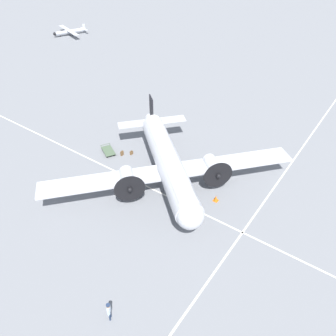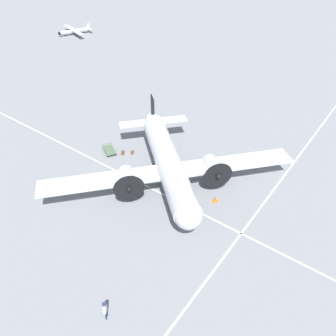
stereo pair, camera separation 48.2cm
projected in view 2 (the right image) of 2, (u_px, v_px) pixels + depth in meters
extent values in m
plane|color=slate|center=(168.00, 180.00, 33.85)|extent=(300.00, 300.00, 0.00)
cube|color=silver|center=(251.00, 220.00, 29.39)|extent=(120.00, 0.16, 0.01)
cube|color=silver|center=(156.00, 191.00, 32.56)|extent=(0.16, 120.00, 0.01)
cylinder|color=silver|center=(168.00, 162.00, 32.44)|extent=(11.78, 13.12, 2.49)
cylinder|color=white|center=(168.00, 157.00, 32.03)|extent=(10.74, 12.07, 1.74)
sphere|color=silver|center=(188.00, 216.00, 26.53)|extent=(2.36, 2.36, 2.36)
cylinder|color=silver|center=(154.00, 124.00, 38.28)|extent=(2.97, 3.14, 1.37)
cube|color=black|center=(153.00, 109.00, 37.67)|extent=(1.19, 1.35, 2.86)
cube|color=silver|center=(153.00, 122.00, 38.49)|extent=(7.03, 6.34, 0.10)
cube|color=silver|center=(170.00, 171.00, 31.77)|extent=(20.51, 18.14, 0.20)
cylinder|color=silver|center=(213.00, 167.00, 32.29)|extent=(2.73, 2.86, 1.37)
cylinder|color=black|center=(218.00, 176.00, 31.18)|extent=(2.20, 1.90, 2.87)
sphere|color=black|center=(218.00, 177.00, 31.08)|extent=(0.48, 0.48, 0.48)
cylinder|color=silver|center=(127.00, 179.00, 30.81)|extent=(2.73, 2.86, 1.37)
cylinder|color=black|center=(129.00, 188.00, 29.70)|extent=(2.20, 1.90, 2.87)
sphere|color=black|center=(129.00, 189.00, 29.60)|extent=(0.48, 0.48, 0.48)
cylinder|color=#4C4C51|center=(211.00, 174.00, 33.11)|extent=(0.18, 0.18, 0.96)
cylinder|color=black|center=(211.00, 177.00, 33.40)|extent=(0.95, 1.03, 1.10)
cylinder|color=#4C4C51|center=(128.00, 185.00, 31.63)|extent=(0.18, 0.18, 0.96)
cylinder|color=black|center=(128.00, 189.00, 31.92)|extent=(0.95, 1.03, 1.10)
cylinder|color=#4C4C51|center=(183.00, 215.00, 28.77)|extent=(0.14, 0.14, 0.87)
cylinder|color=black|center=(182.00, 219.00, 29.03)|extent=(0.59, 0.65, 0.70)
cylinder|color=navy|center=(106.00, 316.00, 21.82)|extent=(0.12, 0.12, 0.79)
cylinder|color=navy|center=(107.00, 312.00, 22.00)|extent=(0.12, 0.12, 0.79)
cube|color=silver|center=(105.00, 309.00, 21.49)|extent=(0.42, 0.36, 0.59)
sphere|color=#8C6647|center=(104.00, 305.00, 21.23)|extent=(0.26, 0.26, 0.26)
cylinder|color=silver|center=(104.00, 312.00, 21.32)|extent=(0.09, 0.09, 0.56)
cylinder|color=silver|center=(106.00, 305.00, 21.70)|extent=(0.09, 0.09, 0.56)
cube|color=maroon|center=(103.00, 308.00, 21.45)|extent=(0.05, 0.03, 0.38)
cylinder|color=navy|center=(104.00, 304.00, 21.17)|extent=(0.38, 0.38, 0.07)
cube|color=brown|center=(132.00, 152.00, 37.60)|extent=(0.38, 0.19, 0.42)
cube|color=#4A3520|center=(132.00, 151.00, 37.46)|extent=(0.14, 0.13, 0.02)
cube|color=brown|center=(123.00, 153.00, 37.43)|extent=(0.39, 0.18, 0.54)
cube|color=#4A3520|center=(123.00, 151.00, 37.25)|extent=(0.14, 0.13, 0.02)
cube|color=#4C6047|center=(109.00, 150.00, 37.82)|extent=(2.05, 2.47, 0.04)
cube|color=#4C6047|center=(106.00, 144.00, 38.45)|extent=(1.01, 0.58, 0.04)
cylinder|color=#4C6047|center=(111.00, 144.00, 38.70)|extent=(0.04, 0.04, 0.22)
cylinder|color=#4C6047|center=(102.00, 146.00, 38.34)|extent=(0.04, 0.04, 0.22)
cylinder|color=black|center=(115.00, 154.00, 37.47)|extent=(0.19, 0.27, 0.28)
cylinder|color=black|center=(108.00, 156.00, 37.16)|extent=(0.19, 0.27, 0.28)
cylinder|color=black|center=(111.00, 147.00, 38.68)|extent=(0.19, 0.27, 0.28)
cylinder|color=black|center=(104.00, 148.00, 38.37)|extent=(0.19, 0.27, 0.28)
cylinder|color=#B7BCC6|center=(75.00, 31.00, 77.18)|extent=(6.93, 3.24, 0.86)
sphere|color=black|center=(60.00, 33.00, 75.57)|extent=(0.78, 0.78, 0.78)
cube|color=#B7BCC6|center=(73.00, 30.00, 76.77)|extent=(4.68, 10.32, 0.08)
cube|color=#B7BCC6|center=(88.00, 26.00, 78.27)|extent=(0.61, 0.27, 1.12)
cube|color=#B7BCC6|center=(89.00, 28.00, 78.61)|extent=(1.70, 3.43, 0.04)
cylinder|color=black|center=(65.00, 36.00, 76.47)|extent=(0.29, 0.17, 0.28)
cylinder|color=#4C4C51|center=(65.00, 35.00, 76.40)|extent=(0.06, 0.06, 0.21)
cylinder|color=black|center=(78.00, 34.00, 77.21)|extent=(0.29, 0.17, 0.28)
cylinder|color=#4C4C51|center=(78.00, 34.00, 77.15)|extent=(0.06, 0.06, 0.21)
cylinder|color=black|center=(76.00, 33.00, 78.26)|extent=(0.29, 0.17, 0.28)
cylinder|color=#4C4C51|center=(76.00, 32.00, 78.20)|extent=(0.06, 0.06, 0.21)
cube|color=orange|center=(215.00, 201.00, 31.33)|extent=(0.47, 0.47, 0.03)
cone|color=orange|center=(215.00, 199.00, 31.15)|extent=(0.40, 0.40, 0.62)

